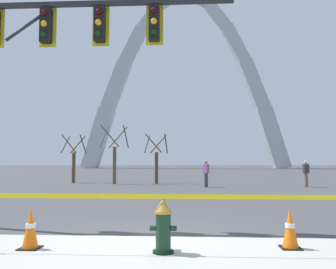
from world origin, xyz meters
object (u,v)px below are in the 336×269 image
at_px(traffic_signal_gantry, 29,50).
at_px(monument_arch, 184,89).
at_px(traffic_cone_mid_sidewalk, 31,229).
at_px(fire_hydrant, 163,226).
at_px(pedestrian_standing_center, 306,173).
at_px(pedestrian_walking_left, 206,173).
at_px(traffic_cone_by_hydrant, 290,229).

xyz_separation_m(traffic_signal_gantry, monument_arch, (3.24, 67.71, 12.92)).
xyz_separation_m(traffic_cone_mid_sidewalk, monument_arch, (2.00, 70.11, 16.97)).
relative_size(fire_hydrant, pedestrian_standing_center, 0.62).
bearing_deg(traffic_cone_mid_sidewalk, fire_hydrant, -3.59).
bearing_deg(pedestrian_walking_left, traffic_cone_mid_sidewalk, -104.37).
height_order(traffic_cone_by_hydrant, pedestrian_standing_center, pedestrian_standing_center).
bearing_deg(traffic_cone_by_hydrant, pedestrian_standing_center, 71.03).
xyz_separation_m(traffic_cone_mid_sidewalk, traffic_signal_gantry, (-1.24, 2.39, 4.05)).
distance_m(traffic_cone_mid_sidewalk, traffic_signal_gantry, 4.86).
bearing_deg(monument_arch, traffic_signal_gantry, -92.74).
height_order(fire_hydrant, traffic_cone_by_hydrant, fire_hydrant).
xyz_separation_m(fire_hydrant, traffic_signal_gantry, (-3.63, 2.54, 3.94)).
bearing_deg(traffic_signal_gantry, pedestrian_walking_left, 68.17).
bearing_deg(monument_arch, pedestrian_walking_left, -88.02).
relative_size(traffic_cone_mid_sidewalk, traffic_signal_gantry, 0.09).
height_order(fire_hydrant, pedestrian_walking_left, pedestrian_walking_left).
relative_size(traffic_cone_by_hydrant, pedestrian_standing_center, 0.46).
bearing_deg(fire_hydrant, traffic_cone_mid_sidewalk, 176.41).
distance_m(fire_hydrant, traffic_cone_by_hydrant, 2.30).
xyz_separation_m(fire_hydrant, traffic_cone_mid_sidewalk, (-2.40, 0.15, -0.11)).
xyz_separation_m(traffic_cone_by_hydrant, pedestrian_standing_center, (5.24, 15.26, 0.46)).
relative_size(traffic_signal_gantry, monument_arch, 0.18).
height_order(monument_arch, pedestrian_standing_center, monument_arch).
bearing_deg(traffic_cone_by_hydrant, traffic_cone_mid_sidewalk, -176.49).
height_order(traffic_cone_mid_sidewalk, pedestrian_walking_left, pedestrian_walking_left).
distance_m(monument_arch, pedestrian_walking_left, 57.36).
bearing_deg(traffic_signal_gantry, traffic_cone_mid_sidewalk, -62.70).
bearing_deg(monument_arch, traffic_cone_mid_sidewalk, -91.64).
xyz_separation_m(traffic_cone_mid_sidewalk, pedestrian_walking_left, (3.90, 15.21, 0.46)).
bearing_deg(fire_hydrant, traffic_signal_gantry, 145.00).
height_order(traffic_cone_mid_sidewalk, traffic_signal_gantry, traffic_signal_gantry).
distance_m(fire_hydrant, traffic_cone_mid_sidewalk, 2.40).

